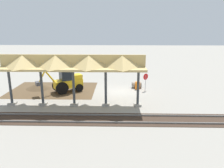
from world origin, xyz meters
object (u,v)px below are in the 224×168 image
at_px(stop_sign, 146,78).
at_px(concrete_pipe, 137,85).
at_px(traffic_barrel, 137,86).
at_px(backhoe, 67,81).

distance_m(stop_sign, concrete_pipe, 1.75).
bearing_deg(traffic_barrel, concrete_pipe, -86.07).
distance_m(backhoe, traffic_barrel, 8.37).
bearing_deg(stop_sign, backhoe, 5.08).
xyz_separation_m(backhoe, traffic_barrel, (-8.23, -1.24, -0.82)).
distance_m(stop_sign, traffic_barrel, 1.40).
height_order(stop_sign, concrete_pipe, stop_sign).
bearing_deg(stop_sign, traffic_barrel, -26.03).
bearing_deg(backhoe, traffic_barrel, -171.40).
relative_size(backhoe, traffic_barrel, 5.54).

